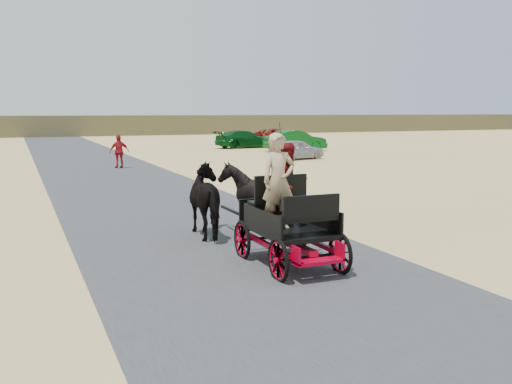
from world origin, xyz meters
name	(u,v)px	position (x,y,z in m)	size (l,w,h in m)	color
ground	(253,268)	(0.00, 0.00, 0.00)	(140.00, 140.00, 0.00)	tan
road	(253,268)	(0.00, 0.00, 0.01)	(6.00, 140.00, 0.01)	#38383A
ridge_far	(50,126)	(0.00, 62.00, 1.20)	(140.00, 6.00, 2.40)	brown
carriage	(289,246)	(0.73, -0.04, 0.36)	(1.30, 2.40, 0.72)	black
horse_left	(211,200)	(0.18, 2.96, 0.85)	(0.91, 2.01, 1.70)	black
horse_right	(254,198)	(1.28, 2.96, 0.85)	(1.37, 1.54, 1.70)	black
driver_man	(278,181)	(0.53, 0.01, 1.62)	(0.66, 0.43, 1.80)	tan
passenger_woman	(289,182)	(1.03, 0.56, 1.51)	(0.77, 0.60, 1.58)	#660C0F
pedestrian	(119,152)	(0.95, 20.08, 0.86)	(1.01, 0.42, 1.73)	#A4121E
car_a	(297,149)	(11.78, 21.33, 0.62)	(1.46, 3.64, 1.24)	#B2B2B7
car_b	(295,141)	(15.00, 27.87, 0.76)	(1.62, 4.64, 1.53)	#0C4C19
car_c	(244,139)	(12.97, 32.88, 0.69)	(1.95, 4.79, 1.39)	#0C4C19
car_d	(276,136)	(17.87, 37.34, 0.67)	(2.22, 4.82, 1.34)	maroon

